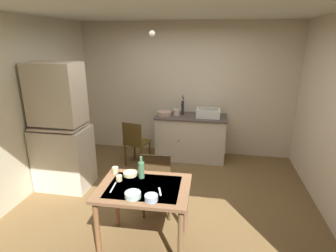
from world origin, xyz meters
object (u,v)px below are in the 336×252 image
Objects in this scene: chair_by_counter at (136,142)px; serving_bowl_wide at (130,174)px; sink_basin at (208,113)px; mixing_bowl_counter at (164,113)px; teacup_mint at (119,178)px; dining_table at (144,196)px; chair_far_side at (157,182)px; glass_bottle at (141,169)px; hand_pump at (183,106)px; hutch_cabinet at (61,132)px.

chair_by_counter is 5.31× the size of serving_bowl_wide.
mixing_bowl_counter is (-0.84, -0.05, -0.04)m from sink_basin.
teacup_mint is (-0.88, -2.47, -0.15)m from sink_basin.
dining_table is 0.62m from chair_far_side.
dining_table is 0.35m from teacup_mint.
glass_bottle is (-0.09, -0.41, 0.38)m from chair_far_side.
chair_far_side is 3.55× the size of glass_bottle.
sink_basin is at bearing 77.29° from dining_table.
hand_pump is 0.38m from mixing_bowl_counter.
serving_bowl_wide is 0.17m from glass_bottle.
serving_bowl_wide is (-0.24, -0.38, 0.29)m from chair_far_side.
sink_basin reaches higher than mixing_bowl_counter.
dining_table is 0.30m from glass_bottle.
mixing_bowl_counter is 0.29× the size of chair_far_side.
glass_bottle is (-0.15, -2.40, -0.16)m from hand_pump.
teacup_mint is (-0.31, 0.07, 0.15)m from dining_table.
hand_pump is at bearing 36.38° from chair_by_counter.
mixing_bowl_counter is 2.52m from dining_table.
hutch_cabinet is 28.55× the size of teacup_mint.
teacup_mint is (1.30, -1.01, -0.12)m from hutch_cabinet.
dining_table is 14.62× the size of teacup_mint.
hand_pump is 2.07m from chair_far_side.
glass_bottle is at bearing -102.52° from chair_far_side.
hutch_cabinet is at bearing -133.50° from mixing_bowl_counter.
sink_basin is 0.51m from hand_pump.
chair_by_counter reaches higher than teacup_mint.
sink_basin is 0.47× the size of chair_far_side.
mixing_bowl_counter is at bearing 47.48° from chair_by_counter.
glass_bottle is at bearing 26.50° from teacup_mint.
serving_bowl_wide is 0.17m from teacup_mint.
hutch_cabinet reaches higher than hand_pump.
serving_bowl_wide is (-0.80, -2.33, -0.16)m from sink_basin.
hand_pump is at bearing 88.21° from chair_far_side.
sink_basin is 2.08m from chair_far_side.
chair_by_counter is at bearing 109.27° from glass_bottle.
sink_basin is 2.45m from glass_bottle.
chair_by_counter is at bearing -132.52° from mixing_bowl_counter.
chair_far_side reaches higher than dining_table.
dining_table is 6.21× the size of serving_bowl_wide.
sink_basin reaches higher than teacup_mint.
dining_table is at bearing -13.43° from teacup_mint.
glass_bottle reaches higher than chair_by_counter.
mixing_bowl_counter is 0.79m from chair_by_counter.
hutch_cabinet is at bearing -138.16° from hand_pump.
hutch_cabinet is 1.64m from serving_bowl_wide.
mixing_bowl_counter is (-0.34, -0.10, -0.13)m from hand_pump.
sink_basin is at bearing 3.39° from mixing_bowl_counter.
mixing_bowl_counter is at bearing -176.61° from sink_basin.
hutch_cabinet is 7.54× the size of glass_bottle.
hutch_cabinet is 5.06× the size of hand_pump.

